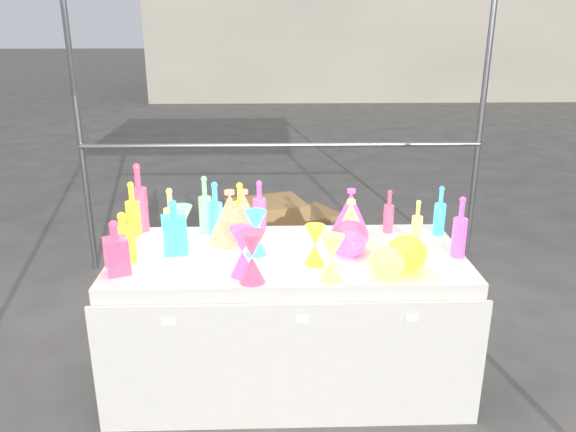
{
  "coord_description": "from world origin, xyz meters",
  "views": [
    {
      "loc": [
        -0.08,
        -2.67,
        1.88
      ],
      "look_at": [
        0.0,
        0.0,
        0.95
      ],
      "focal_mm": 35.0,
      "sensor_mm": 36.0,
      "label": 1
    }
  ],
  "objects_px": {
    "decanter_0": "(124,237)",
    "globe_0": "(407,255)",
    "display_table": "(288,318)",
    "bottle_0": "(133,208)",
    "hourglass_0": "(252,257)",
    "cardboard_box_closed": "(267,227)",
    "lampshade_0": "(230,216)"
  },
  "relations": [
    {
      "from": "decanter_0",
      "to": "globe_0",
      "type": "xyz_separation_m",
      "value": [
        1.37,
        -0.16,
        -0.05
      ]
    },
    {
      "from": "display_table",
      "to": "bottle_0",
      "type": "height_order",
      "value": "bottle_0"
    },
    {
      "from": "hourglass_0",
      "to": "globe_0",
      "type": "distance_m",
      "value": 0.74
    },
    {
      "from": "cardboard_box_closed",
      "to": "hourglass_0",
      "type": "xyz_separation_m",
      "value": [
        -0.05,
        -2.14,
        0.65
      ]
    },
    {
      "from": "hourglass_0",
      "to": "bottle_0",
      "type": "bearing_deg",
      "value": 137.11
    },
    {
      "from": "cardboard_box_closed",
      "to": "decanter_0",
      "type": "xyz_separation_m",
      "value": [
        -0.69,
        -1.88,
        0.65
      ]
    },
    {
      "from": "bottle_0",
      "to": "decanter_0",
      "type": "relative_size",
      "value": 1.19
    },
    {
      "from": "display_table",
      "to": "hourglass_0",
      "type": "height_order",
      "value": "hourglass_0"
    },
    {
      "from": "bottle_0",
      "to": "globe_0",
      "type": "height_order",
      "value": "bottle_0"
    },
    {
      "from": "bottle_0",
      "to": "cardboard_box_closed",
      "type": "bearing_deg",
      "value": 64.37
    },
    {
      "from": "display_table",
      "to": "cardboard_box_closed",
      "type": "bearing_deg",
      "value": 93.98
    },
    {
      "from": "bottle_0",
      "to": "lampshade_0",
      "type": "height_order",
      "value": "bottle_0"
    },
    {
      "from": "cardboard_box_closed",
      "to": "decanter_0",
      "type": "relative_size",
      "value": 2.42
    },
    {
      "from": "decanter_0",
      "to": "hourglass_0",
      "type": "relative_size",
      "value": 1.05
    },
    {
      "from": "cardboard_box_closed",
      "to": "bottle_0",
      "type": "relative_size",
      "value": 2.03
    },
    {
      "from": "bottle_0",
      "to": "display_table",
      "type": "bearing_deg",
      "value": -19.59
    },
    {
      "from": "decanter_0",
      "to": "hourglass_0",
      "type": "height_order",
      "value": "decanter_0"
    },
    {
      "from": "hourglass_0",
      "to": "lampshade_0",
      "type": "relative_size",
      "value": 0.85
    },
    {
      "from": "decanter_0",
      "to": "lampshade_0",
      "type": "relative_size",
      "value": 0.89
    },
    {
      "from": "decanter_0",
      "to": "cardboard_box_closed",
      "type": "bearing_deg",
      "value": 51.88
    },
    {
      "from": "globe_0",
      "to": "bottle_0",
      "type": "bearing_deg",
      "value": 159.34
    },
    {
      "from": "bottle_0",
      "to": "lampshade_0",
      "type": "distance_m",
      "value": 0.56
    },
    {
      "from": "cardboard_box_closed",
      "to": "decanter_0",
      "type": "bearing_deg",
      "value": -128.82
    },
    {
      "from": "decanter_0",
      "to": "lampshade_0",
      "type": "height_order",
      "value": "lampshade_0"
    },
    {
      "from": "display_table",
      "to": "cardboard_box_closed",
      "type": "relative_size",
      "value": 2.98
    },
    {
      "from": "cardboard_box_closed",
      "to": "globe_0",
      "type": "xyz_separation_m",
      "value": [
        0.68,
        -2.04,
        0.6
      ]
    },
    {
      "from": "bottle_0",
      "to": "decanter_0",
      "type": "xyz_separation_m",
      "value": [
        0.04,
        -0.37,
        -0.02
      ]
    },
    {
      "from": "display_table",
      "to": "bottle_0",
      "type": "bearing_deg",
      "value": 160.41
    },
    {
      "from": "bottle_0",
      "to": "lampshade_0",
      "type": "xyz_separation_m",
      "value": [
        0.55,
        -0.13,
        -0.01
      ]
    },
    {
      "from": "display_table",
      "to": "decanter_0",
      "type": "distance_m",
      "value": 0.96
    },
    {
      "from": "decanter_0",
      "to": "lampshade_0",
      "type": "bearing_deg",
      "value": 7.51
    },
    {
      "from": "hourglass_0",
      "to": "globe_0",
      "type": "bearing_deg",
      "value": 7.66
    }
  ]
}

